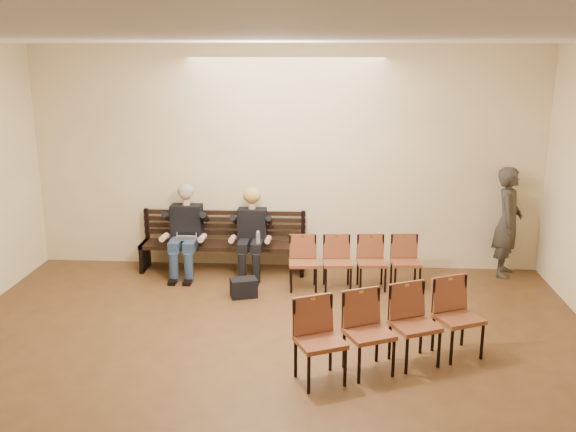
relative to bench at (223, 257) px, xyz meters
name	(u,v)px	position (x,y,z in m)	size (l,w,h in m)	color
room_walls	(254,151)	(0.98, -3.86, 2.31)	(8.02, 10.01, 3.51)	#FDECB5
bench	(223,257)	(0.00, 0.00, 0.00)	(2.60, 0.90, 0.45)	black
seated_man	(186,229)	(-0.55, -0.12, 0.49)	(0.59, 0.82, 1.42)	black
seated_woman	(252,235)	(0.48, -0.12, 0.41)	(0.55, 0.76, 1.28)	black
laptop	(185,241)	(-0.53, -0.28, 0.34)	(0.32, 0.25, 0.23)	silver
water_bottle	(258,246)	(0.61, -0.42, 0.33)	(0.06, 0.06, 0.21)	silver
bag	(244,288)	(0.47, -1.08, -0.09)	(0.36, 0.25, 0.27)	black
passerby	(509,214)	(4.41, 0.10, 0.76)	(0.72, 0.47, 1.96)	#35312B
chair_row_front	(355,263)	(2.05, -0.65, 0.17)	(1.92, 0.43, 0.79)	brown
chair_row_back	(392,330)	(2.37, -3.05, 0.23)	(2.19, 0.49, 0.90)	brown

